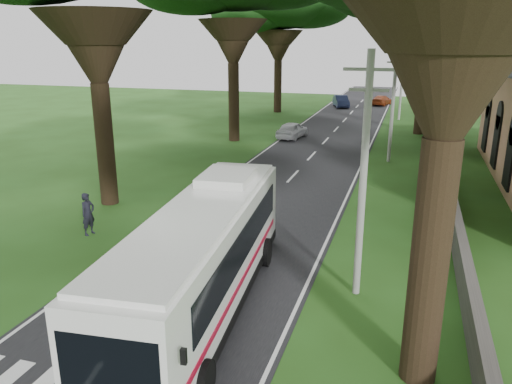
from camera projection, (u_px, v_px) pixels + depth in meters
The scene contains 13 objects.
ground at pixel (117, 368), 13.07m from camera, with size 140.00×140.00×0.00m, color #214413.
road at pixel (309, 159), 35.88m from camera, with size 8.00×120.00×0.04m, color black.
property_wall at pixel (443, 163), 32.23m from camera, with size 0.35×50.00×1.20m, color #383533.
pole_near at pixel (363, 174), 15.75m from camera, with size 1.60×0.24×8.00m.
pole_mid at pixel (393, 102), 34.01m from camera, with size 1.60×0.24×8.00m.
pole_far at pixel (402, 80), 52.26m from camera, with size 1.60×0.24×8.00m.
tree_l_far at pixel (279, 6), 55.83m from camera, with size 13.13×13.13×14.83m.
tree_r_far at pixel (437, 1), 58.08m from camera, with size 13.35×13.35×15.57m.
coach_bus at pixel (203, 256), 15.30m from camera, with size 3.59×12.01×3.49m.
distant_car_a at pixel (292, 130), 43.24m from camera, with size 1.69×4.20×1.43m, color silver.
distant_car_b at pixel (341, 101), 63.21m from camera, with size 1.55×4.43×1.46m, color #222A4F.
distant_car_c at pixel (382, 100), 65.21m from camera, with size 1.74×4.28×1.24m, color #993A16.
pedestrian at pixel (88, 214), 21.79m from camera, with size 0.69×0.45×1.90m, color black.
Camera 1 is at (6.79, -9.55, 8.25)m, focal length 35.00 mm.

